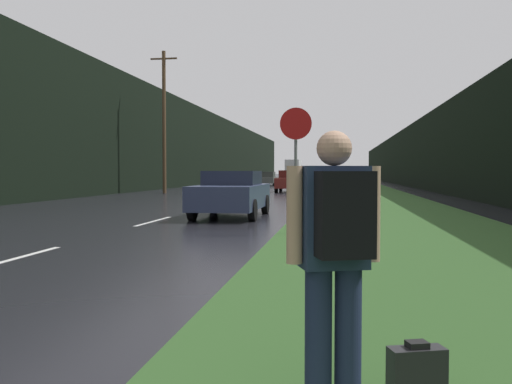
{
  "coord_description": "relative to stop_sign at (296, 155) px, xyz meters",
  "views": [
    {
      "loc": [
        5.33,
        -1.03,
        1.46
      ],
      "look_at": [
        3.0,
        14.3,
        0.87
      ],
      "focal_mm": 38.0,
      "sensor_mm": 36.0,
      "label": 1
    }
  ],
  "objects": [
    {
      "name": "lane_stripe_b",
      "position": [
        -4.36,
        -4.31,
        -1.82
      ],
      "size": [
        0.12,
        3.0,
        0.01
      ],
      "primitive_type": "cube",
      "color": "silver",
      "rests_on": "ground_plane"
    },
    {
      "name": "suitcase",
      "position": [
        1.46,
        -9.05,
        -1.64
      ],
      "size": [
        0.38,
        0.24,
        0.41
      ],
      "rotation": [
        0.0,
        0.0,
        0.32
      ],
      "color": "#232326",
      "rests_on": "ground_plane"
    },
    {
      "name": "treeline_far_side",
      "position": [
        -14.28,
        38.56,
        2.26
      ],
      "size": [
        2.0,
        140.0,
        8.17
      ],
      "primitive_type": "cube",
      "color": "black",
      "rests_on": "ground_plane"
    },
    {
      "name": "treeline_near_side",
      "position": [
        8.55,
        38.56,
        1.08
      ],
      "size": [
        2.0,
        140.0,
        5.81
      ],
      "primitive_type": "cube",
      "color": "black",
      "rests_on": "ground_plane"
    },
    {
      "name": "hitchhiker_with_backpack",
      "position": [
        0.96,
        -9.17,
        -0.85
      ],
      "size": [
        0.57,
        0.5,
        1.71
      ],
      "rotation": [
        0.0,
        0.0,
        0.32
      ],
      "color": "#1E2847",
      "rests_on": "ground_plane"
    },
    {
      "name": "lane_stripe_e",
      "position": [
        -4.36,
        16.69,
        -1.82
      ],
      "size": [
        0.12,
        3.0,
        0.01
      ],
      "primitive_type": "cube",
      "color": "silver",
      "rests_on": "ground_plane"
    },
    {
      "name": "car_passing_far",
      "position": [
        -2.4,
        25.85,
        -1.06
      ],
      "size": [
        1.84,
        4.66,
        1.53
      ],
      "rotation": [
        0.0,
        0.0,
        3.14
      ],
      "color": "maroon",
      "rests_on": "ground_plane"
    },
    {
      "name": "utility_pole_far",
      "position": [
        -10.47,
        22.22,
        3.01
      ],
      "size": [
        1.8,
        0.24,
        9.4
      ],
      "color": "#4C3823",
      "rests_on": "ground_plane"
    },
    {
      "name": "car_passing_near",
      "position": [
        -2.4,
        4.53,
        -1.07
      ],
      "size": [
        2.02,
        4.51,
        1.47
      ],
      "rotation": [
        0.0,
        0.0,
        3.14
      ],
      "color": "#2D3856",
      "rests_on": "ground_plane"
    },
    {
      "name": "delivery_truck",
      "position": [
        -6.32,
        77.19,
        -0.07
      ],
      "size": [
        2.41,
        8.55,
        3.33
      ],
      "color": "gray",
      "rests_on": "ground_plane"
    },
    {
      "name": "grass_verge",
      "position": [
        2.55,
        28.56,
        -1.82
      ],
      "size": [
        6.0,
        240.0,
        0.02
      ],
      "primitive_type": "cube",
      "color": "#2D5123",
      "rests_on": "ground_plane"
    },
    {
      "name": "lane_stripe_d",
      "position": [
        -4.36,
        9.69,
        -1.82
      ],
      "size": [
        0.12,
        3.0,
        0.01
      ],
      "primitive_type": "cube",
      "color": "silver",
      "rests_on": "ground_plane"
    },
    {
      "name": "stop_sign",
      "position": [
        0.0,
        0.0,
        0.0
      ],
      "size": [
        0.73,
        0.07,
        2.92
      ],
      "color": "slate",
      "rests_on": "ground_plane"
    },
    {
      "name": "car_oncoming",
      "position": [
        -6.32,
        42.77,
        -1.12
      ],
      "size": [
        2.03,
        4.38,
        1.41
      ],
      "color": "#4C514C",
      "rests_on": "ground_plane"
    },
    {
      "name": "lane_stripe_c",
      "position": [
        -4.36,
        2.69,
        -1.82
      ],
      "size": [
        0.12,
        3.0,
        0.01
      ],
      "primitive_type": "cube",
      "color": "silver",
      "rests_on": "ground_plane"
    }
  ]
}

